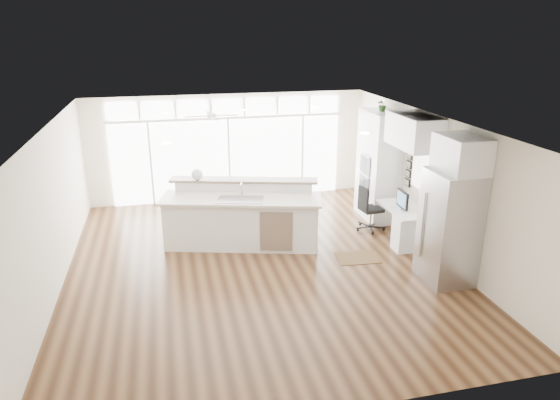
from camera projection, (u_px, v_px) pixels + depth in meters
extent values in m
cube|color=#3C2312|center=(259.00, 264.00, 9.51)|extent=(7.00, 8.00, 0.02)
cube|color=silver|center=(256.00, 123.00, 8.61)|extent=(7.00, 8.00, 0.02)
cube|color=white|center=(228.00, 147.00, 12.73)|extent=(7.00, 0.04, 2.70)
cube|color=white|center=(327.00, 314.00, 5.39)|extent=(7.00, 0.04, 2.70)
cube|color=white|center=(51.00, 212.00, 8.31)|extent=(0.04, 8.00, 2.70)
cube|color=white|center=(432.00, 184.00, 9.81)|extent=(0.04, 8.00, 2.70)
cube|color=white|center=(229.00, 159.00, 12.78)|extent=(5.80, 0.06, 2.08)
cube|color=white|center=(227.00, 107.00, 12.34)|extent=(5.90, 0.06, 0.40)
cube|color=white|center=(424.00, 170.00, 10.02)|extent=(0.04, 0.85, 0.85)
cube|color=white|center=(211.00, 111.00, 11.15)|extent=(1.16, 1.16, 0.32)
cube|color=#F2EBCD|center=(254.00, 122.00, 8.80)|extent=(3.40, 3.00, 0.02)
cube|color=white|center=(379.00, 166.00, 11.43)|extent=(0.64, 1.20, 2.50)
cube|color=white|center=(404.00, 225.00, 10.33)|extent=(0.72, 1.30, 0.76)
cube|color=white|center=(414.00, 131.00, 9.69)|extent=(0.64, 1.30, 0.64)
cube|color=#ABABB0|center=(449.00, 227.00, 8.61)|extent=(0.76, 0.90, 2.00)
cube|color=white|center=(461.00, 154.00, 8.19)|extent=(0.64, 0.90, 0.60)
cube|color=black|center=(409.00, 169.00, 10.63)|extent=(0.06, 0.22, 0.80)
cube|color=white|center=(242.00, 216.00, 10.11)|extent=(3.41, 2.02, 1.27)
cube|color=#3B2512|center=(358.00, 258.00, 9.75)|extent=(0.88, 0.67, 0.01)
cube|color=black|center=(371.00, 209.00, 10.93)|extent=(0.57, 0.53, 1.00)
sphere|color=silver|center=(197.00, 174.00, 10.27)|extent=(0.32, 0.32, 0.24)
cube|color=black|center=(402.00, 199.00, 10.12)|extent=(0.10, 0.48, 0.40)
cube|color=silver|center=(394.00, 209.00, 10.15)|extent=(0.13, 0.29, 0.01)
imported|color=#2E5C27|center=(383.00, 106.00, 10.98)|extent=(0.31, 0.33, 0.23)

